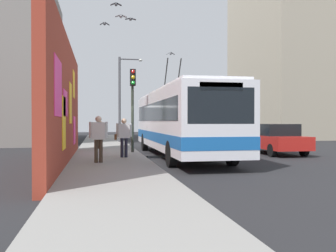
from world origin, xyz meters
The scene contains 17 objects.
ground_plane centered at (0.00, 0.00, 0.00)m, with size 80.00×80.00×0.00m, color #232326.
sidewalk_slab centered at (0.00, 1.60, 0.07)m, with size 48.00×3.20×0.15m, color gray.
graffiti_wall centered at (-4.33, 3.35, 2.45)m, with size 13.35×0.32×4.91m.
building_far_left centered at (12.73, 9.20, 6.29)m, with size 13.80×7.30×12.58m.
building_far_right centered at (16.75, -17.00, 9.79)m, with size 13.41×7.28×19.57m.
city_bus centered at (-1.88, -1.80, 1.78)m, with size 12.41×2.68×4.98m.
parked_car_red centered at (-1.19, -7.00, 0.84)m, with size 4.86×1.91×1.58m.
parked_car_white centered at (4.17, -7.00, 0.83)m, with size 4.40×1.92×1.58m.
parked_car_navy centered at (10.20, -7.00, 0.83)m, with size 4.74×1.74×1.58m.
parked_car_black centered at (15.48, -7.00, 0.83)m, with size 4.36×1.75×1.58m.
pedestrian_at_curb centered at (-3.23, 0.98, 1.15)m, with size 0.23×0.75×1.69m.
pedestrian_near_wall centered at (-5.09, 2.07, 1.20)m, with size 0.24×0.70×1.77m.
pedestrian_midblock centered at (2.30, 1.97, 1.09)m, with size 0.22×0.73×1.61m.
traffic_light centered at (-0.63, 0.35, 2.99)m, with size 0.49×0.28×4.22m.
street_lamp centered at (9.02, 0.24, 3.87)m, with size 0.44×1.84×6.46m.
flying_pigeons centered at (0.51, 0.36, 6.85)m, with size 6.23×4.76×1.52m.
curbside_puddle centered at (-1.79, -0.60, 0.00)m, with size 1.28×1.28×0.00m, color black.
Camera 1 is at (-19.41, 2.10, 1.72)m, focal length 39.70 mm.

